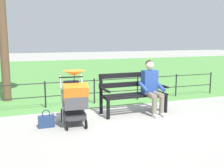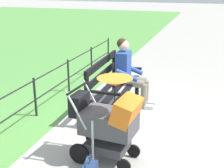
{
  "view_description": "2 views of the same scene",
  "coord_description": "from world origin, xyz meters",
  "px_view_note": "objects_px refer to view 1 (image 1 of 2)",
  "views": [
    {
      "loc": [
        2.08,
        5.62,
        1.77
      ],
      "look_at": [
        0.01,
        0.11,
        0.77
      ],
      "focal_mm": 42.69,
      "sensor_mm": 36.0,
      "label": 1
    },
    {
      "loc": [
        4.3,
        1.49,
        2.26
      ],
      "look_at": [
        0.13,
        0.14,
        0.78
      ],
      "focal_mm": 49.17,
      "sensor_mm": 36.0,
      "label": 2
    }
  ],
  "objects_px": {
    "park_bench": "(132,91)",
    "stroller": "(74,97)",
    "handbag": "(46,121)",
    "person_on_bench": "(152,85)"
  },
  "relations": [
    {
      "from": "park_bench",
      "to": "handbag",
      "type": "height_order",
      "value": "park_bench"
    },
    {
      "from": "handbag",
      "to": "stroller",
      "type": "bearing_deg",
      "value": 172.68
    },
    {
      "from": "park_bench",
      "to": "person_on_bench",
      "type": "distance_m",
      "value": 0.48
    },
    {
      "from": "stroller",
      "to": "handbag",
      "type": "distance_m",
      "value": 0.74
    },
    {
      "from": "park_bench",
      "to": "person_on_bench",
      "type": "height_order",
      "value": "person_on_bench"
    },
    {
      "from": "park_bench",
      "to": "stroller",
      "type": "height_order",
      "value": "stroller"
    },
    {
      "from": "handbag",
      "to": "person_on_bench",
      "type": "bearing_deg",
      "value": -175.75
    },
    {
      "from": "handbag",
      "to": "park_bench",
      "type": "bearing_deg",
      "value": -169.02
    },
    {
      "from": "park_bench",
      "to": "stroller",
      "type": "bearing_deg",
      "value": 17.39
    },
    {
      "from": "stroller",
      "to": "handbag",
      "type": "height_order",
      "value": "stroller"
    }
  ]
}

